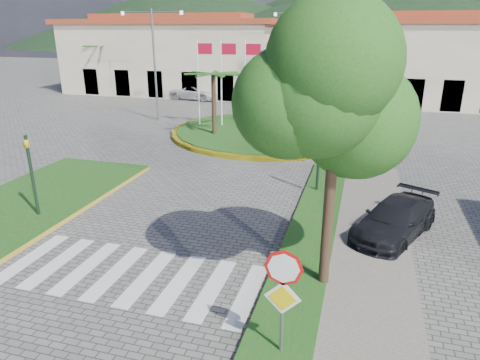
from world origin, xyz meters
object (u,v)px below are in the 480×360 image
(stop_sign, at_px, (283,287))
(car_dark_a, at_px, (291,105))
(deciduous_tree, at_px, (337,99))
(car_side_right, at_px, (395,219))
(roundabout_island, at_px, (267,131))
(car_dark_b, at_px, (318,97))
(white_van, at_px, (196,93))

(stop_sign, height_order, car_dark_a, stop_sign)
(car_dark_a, bearing_deg, stop_sign, -160.99)
(deciduous_tree, relative_size, car_side_right, 1.59)
(roundabout_island, distance_m, car_dark_b, 12.59)
(car_dark_b, relative_size, car_side_right, 0.96)
(deciduous_tree, xyz_separation_m, white_van, (-15.42, 29.06, -4.50))
(car_dark_b, xyz_separation_m, car_side_right, (5.50, -25.69, -0.05))
(stop_sign, relative_size, car_side_right, 0.62)
(deciduous_tree, distance_m, white_van, 33.20)
(deciduous_tree, distance_m, car_side_right, 6.22)
(roundabout_island, bearing_deg, car_dark_a, 88.35)
(roundabout_island, xyz_separation_m, car_dark_a, (0.23, 8.00, 0.48))
(stop_sign, relative_size, car_dark_b, 0.65)
(roundabout_island, relative_size, car_dark_a, 3.30)
(deciduous_tree, height_order, white_van, deciduous_tree)
(car_dark_b, height_order, car_side_right, car_dark_b)
(deciduous_tree, distance_m, car_dark_a, 25.95)
(deciduous_tree, bearing_deg, roundabout_island, 107.91)
(roundabout_island, distance_m, stop_sign, 20.69)
(car_side_right, bearing_deg, white_van, 149.17)
(white_van, xyz_separation_m, car_dark_b, (11.92, 0.36, -0.00))
(deciduous_tree, bearing_deg, car_side_right, 61.78)
(roundabout_island, height_order, car_dark_b, roundabout_island)
(roundabout_island, bearing_deg, stop_sign, -76.27)
(roundabout_island, bearing_deg, deciduous_tree, -72.09)
(car_dark_b, bearing_deg, stop_sign, -179.91)
(deciduous_tree, bearing_deg, stop_sign, -101.18)
(roundabout_island, bearing_deg, car_dark_b, 80.87)
(car_dark_a, bearing_deg, deciduous_tree, -158.54)
(roundabout_island, distance_m, car_side_right, 15.25)
(roundabout_island, relative_size, car_dark_b, 3.11)
(deciduous_tree, relative_size, white_van, 1.40)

